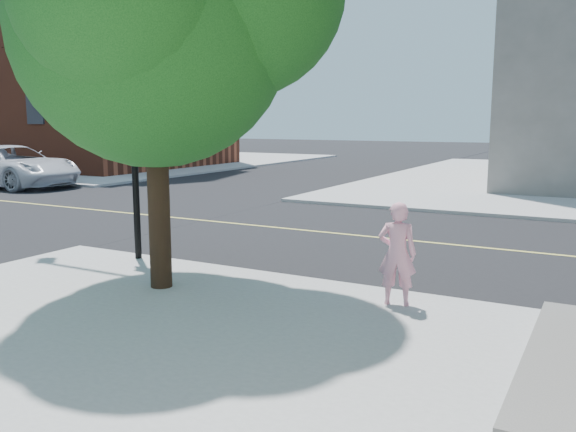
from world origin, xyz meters
The scene contains 8 objects.
ground centered at (0.00, 0.00, 0.00)m, with size 140.00×140.00×0.00m, color black.
road_ew centered at (0.00, 4.50, 0.01)m, with size 140.00×9.00×0.01m, color black.
sidewalk_nw centered at (-23.00, 21.50, 0.06)m, with size 26.00×25.00×0.12m, color #A7A7A7.
church centered at (-20.00, 18.00, 7.18)m, with size 15.20×12.00×14.40m.
office_block centered at (-32.00, 21.98, 9.12)m, with size 12.00×14.08×18.00m.
man_on_phone centered at (6.42, -0.77, 0.89)m, with size 0.56×0.37×1.54m, color #F8A2BC.
signal_pole centered at (-1.25, -0.30, 3.83)m, with size 4.02×0.46×4.55m.
car_a centered at (-13.47, 7.73, 0.88)m, with size 2.94×6.37×1.77m, color silver.
Camera 1 is at (9.12, -9.09, 2.82)m, focal length 37.46 mm.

